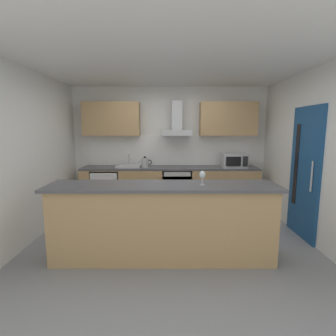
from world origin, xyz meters
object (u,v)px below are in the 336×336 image
object	(u,v)px
refrigerator	(107,189)
wine_glass	(202,175)
sink	(128,166)
kettle	(145,162)
oven	(176,187)
microwave	(234,160)
range_hood	(176,125)

from	to	relation	value
refrigerator	wine_glass	world-z (taller)	wine_glass
sink	kettle	bearing A→B (deg)	-7.25
refrigerator	kettle	xyz separation A→B (m)	(0.82, -0.03, 0.58)
oven	refrigerator	size ratio (longest dim) A/B	0.94
oven	microwave	xyz separation A→B (m)	(1.20, -0.03, 0.59)
microwave	wine_glass	distance (m)	2.38
refrigerator	sink	world-z (taller)	sink
microwave	range_hood	size ratio (longest dim) A/B	0.69
kettle	wine_glass	bearing A→B (deg)	-67.19
microwave	kettle	bearing A→B (deg)	-179.82
microwave	wine_glass	bearing A→B (deg)	-113.60
oven	wine_glass	world-z (taller)	wine_glass
microwave	refrigerator	bearing A→B (deg)	179.46
refrigerator	oven	bearing A→B (deg)	0.11
oven	kettle	bearing A→B (deg)	-177.12
sink	range_hood	distance (m)	1.34
oven	range_hood	bearing A→B (deg)	90.00
kettle	wine_glass	distance (m)	2.37
microwave	range_hood	world-z (taller)	range_hood
oven	microwave	size ratio (longest dim) A/B	1.60
wine_glass	oven	bearing A→B (deg)	96.38
kettle	sink	bearing A→B (deg)	172.75
refrigerator	wine_glass	bearing A→B (deg)	-51.86
refrigerator	sink	distance (m)	0.69
sink	microwave	bearing A→B (deg)	-1.00
wine_glass	refrigerator	bearing A→B (deg)	128.14
kettle	refrigerator	bearing A→B (deg)	177.83
refrigerator	microwave	world-z (taller)	microwave
wine_glass	kettle	bearing A→B (deg)	112.81
refrigerator	sink	bearing A→B (deg)	1.68
refrigerator	wine_glass	size ratio (longest dim) A/B	4.78
oven	kettle	size ratio (longest dim) A/B	2.77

